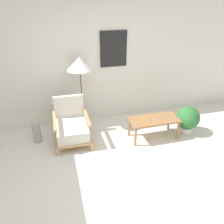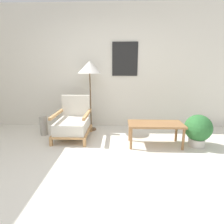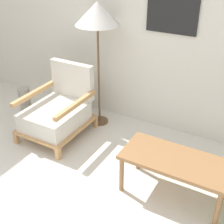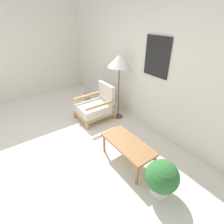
# 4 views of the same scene
# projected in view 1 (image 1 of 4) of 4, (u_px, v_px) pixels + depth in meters

# --- Properties ---
(ground_plane) EXTENTS (14.00, 14.00, 0.00)m
(ground_plane) POSITION_uv_depth(u_px,v_px,m) (124.00, 192.00, 3.12)
(ground_plane) COLOR silver
(wall_back) EXTENTS (8.00, 0.09, 2.70)m
(wall_back) POSITION_uv_depth(u_px,v_px,m) (91.00, 60.00, 4.47)
(wall_back) COLOR silver
(wall_back) RESTS_ON ground_plane
(armchair) EXTENTS (0.65, 0.80, 0.81)m
(armchair) POSITION_uv_depth(u_px,v_px,m) (72.00, 126.00, 4.14)
(armchair) COLOR tan
(armchair) RESTS_ON ground_plane
(floor_lamp) EXTENTS (0.50, 0.50, 1.50)m
(floor_lamp) POSITION_uv_depth(u_px,v_px,m) (80.00, 65.00, 4.13)
(floor_lamp) COLOR brown
(floor_lamp) RESTS_ON ground_plane
(coffee_table) EXTENTS (0.96, 0.44, 0.41)m
(coffee_table) POSITION_uv_depth(u_px,v_px,m) (154.00, 121.00, 4.21)
(coffee_table) COLOR olive
(coffee_table) RESTS_ON ground_plane
(vase) EXTENTS (0.15, 0.15, 0.40)m
(vase) POSITION_uv_depth(u_px,v_px,m) (37.00, 132.00, 4.15)
(vase) COLOR #9E998E
(vase) RESTS_ON ground_plane
(potted_plant) EXTENTS (0.46, 0.46, 0.57)m
(potted_plant) POSITION_uv_depth(u_px,v_px,m) (188.00, 119.00, 4.39)
(potted_plant) COLOR beige
(potted_plant) RESTS_ON ground_plane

